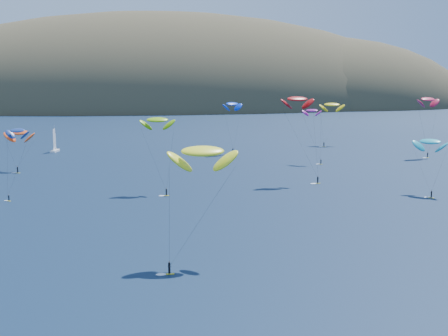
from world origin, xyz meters
TOP-DOWN VIEW (x-y plane):
  - ground at (0.00, 0.00)m, footprint 2800.00×2800.00m
  - island at (39.40, 562.36)m, footprint 730.00×300.00m
  - sailboat at (-55.28, 194.48)m, footprint 9.17×7.88m
  - kitesurfer_1 at (-62.54, 146.93)m, footprint 11.87×12.77m
  - kitesurfer_2 at (-16.60, 35.45)m, footprint 13.59×11.96m
  - kitesurfer_3 at (-19.51, 101.13)m, footprint 9.28×11.43m
  - kitesurfer_4 at (16.85, 179.07)m, footprint 10.38×8.60m
  - kitesurfer_5 at (53.15, 84.52)m, footprint 9.19×13.33m
  - kitesurfer_6 at (40.07, 146.79)m, footprint 7.47×10.03m
  - kitesurfer_8 at (90.28, 155.45)m, footprint 11.38×9.95m
  - kitesurfer_9 at (22.81, 108.59)m, footprint 10.95×8.75m
  - kitesurfer_10 at (-56.85, 102.33)m, footprint 8.11×13.89m
  - kitesurfer_11 at (67.27, 200.12)m, footprint 13.12×12.78m

SIDE VIEW (x-z plane):
  - island at x=39.40m, z-range -115.74..94.26m
  - ground at x=0.00m, z-range 0.00..0.00m
  - sailboat at x=-55.28m, z-range -4.61..6.47m
  - kitesurfer_1 at x=-62.54m, z-range 4.78..20.40m
  - kitesurfer_5 at x=53.15m, z-range 5.70..22.30m
  - kitesurfer_10 at x=-56.85m, z-range 7.54..26.88m
  - kitesurfer_11 at x=67.27m, z-range 7.59..28.85m
  - kitesurfer_6 at x=40.07m, z-range 8.46..29.35m
  - kitesurfer_2 at x=-16.60m, z-range 7.85..30.08m
  - kitesurfer_3 at x=-19.51m, z-range 8.52..30.77m
  - kitesurfer_4 at x=16.85m, z-range 8.65..31.30m
  - kitesurfer_8 at x=90.28m, z-range 9.67..34.89m
  - kitesurfer_9 at x=22.81m, z-range 10.97..38.55m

